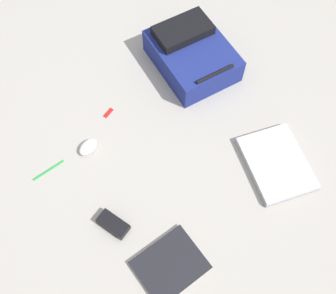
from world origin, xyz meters
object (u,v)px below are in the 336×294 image
(computer_mouse, at_px, (88,147))
(usb_stick, at_px, (108,113))
(backpack, at_px, (191,53))
(power_brick, at_px, (113,224))
(pen_black, at_px, (48,170))
(laptop, at_px, (276,163))
(book_manual, at_px, (170,265))

(computer_mouse, relative_size, usb_stick, 1.71)
(backpack, xyz_separation_m, power_brick, (0.52, -0.73, -0.06))
(backpack, distance_m, usb_stick, 0.49)
(backpack, height_order, power_brick, backpack)
(pen_black, bearing_deg, computer_mouse, 89.98)
(backpack, relative_size, pen_black, 2.85)
(laptop, bearing_deg, pen_black, -120.78)
(backpack, height_order, usb_stick, backpack)
(laptop, bearing_deg, backpack, -179.67)
(computer_mouse, bearing_deg, backpack, 83.75)
(usb_stick, bearing_deg, computer_mouse, -54.00)
(backpack, height_order, book_manual, backpack)
(book_manual, xyz_separation_m, power_brick, (-0.26, -0.11, 0.01))
(book_manual, distance_m, usb_stick, 0.75)
(power_brick, relative_size, usb_stick, 2.35)
(usb_stick, bearing_deg, backpack, 94.50)
(computer_mouse, relative_size, pen_black, 0.63)
(laptop, relative_size, book_manual, 1.43)
(power_brick, xyz_separation_m, usb_stick, (-0.48, 0.24, -0.01))
(power_brick, bearing_deg, pen_black, -161.66)
(laptop, distance_m, computer_mouse, 0.83)
(backpack, distance_m, book_manual, 1.00)
(usb_stick, bearing_deg, power_brick, -26.12)
(power_brick, bearing_deg, backpack, 125.78)
(backpack, height_order, pen_black, backpack)
(book_manual, height_order, computer_mouse, computer_mouse)
(computer_mouse, xyz_separation_m, usb_stick, (-0.12, 0.16, -0.01))
(laptop, height_order, computer_mouse, computer_mouse)
(book_manual, bearing_deg, computer_mouse, -176.89)
(backpack, bearing_deg, usb_stick, -85.50)
(computer_mouse, bearing_deg, power_brick, -31.30)
(laptop, distance_m, usb_stick, 0.80)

